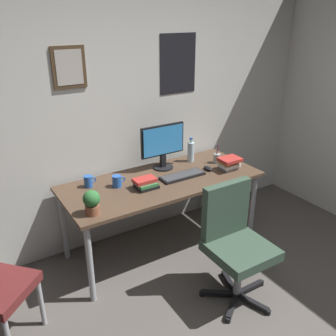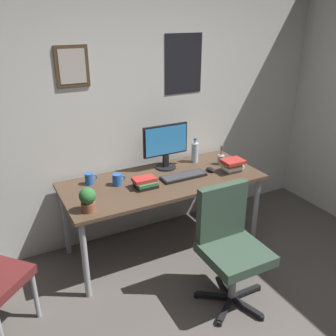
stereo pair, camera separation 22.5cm
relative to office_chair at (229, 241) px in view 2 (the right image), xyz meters
name	(u,v)px [view 2 (the right image)]	position (x,y,z in m)	size (l,w,h in m)	color
wall_back	(129,108)	(-0.26, 1.31, 0.77)	(4.40, 0.10, 2.60)	silver
desk	(163,186)	(-0.14, 0.84, 0.14)	(1.83, 0.78, 0.73)	#4C3828
office_chair	(229,241)	(0.00, 0.00, 0.00)	(0.55, 0.57, 0.95)	#334738
monitor	(166,145)	(0.00, 1.07, 0.44)	(0.46, 0.20, 0.43)	black
keyboard	(183,176)	(0.04, 0.79, 0.22)	(0.43, 0.15, 0.03)	black
computer_mouse	(211,170)	(0.34, 0.79, 0.22)	(0.06, 0.11, 0.04)	black
water_bottle	(195,152)	(0.33, 1.07, 0.31)	(0.07, 0.07, 0.25)	silver
coffee_mug_near	(117,179)	(-0.55, 0.92, 0.26)	(0.12, 0.08, 0.10)	#2659B2
coffee_mug_far	(89,179)	(-0.77, 1.05, 0.26)	(0.11, 0.07, 0.10)	#2659B2
potted_plant	(88,199)	(-0.91, 0.59, 0.31)	(0.13, 0.13, 0.20)	brown
pen_cup	(221,159)	(0.53, 0.89, 0.26)	(0.07, 0.07, 0.20)	#9EA0A5
book_stack_left	(145,183)	(-0.36, 0.77, 0.25)	(0.20, 0.17, 0.09)	black
book_stack_right	(232,165)	(0.53, 0.70, 0.27)	(0.20, 0.17, 0.12)	gray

